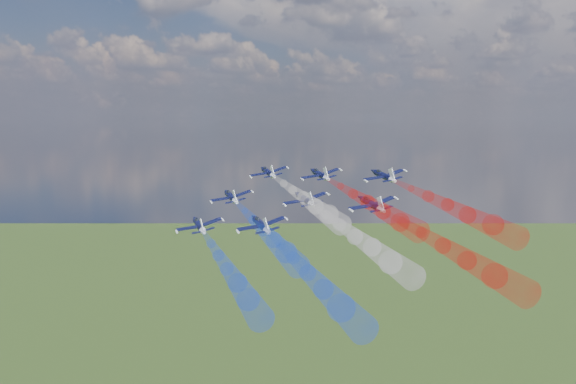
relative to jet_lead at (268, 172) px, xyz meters
The scene contains 16 objects.
jet_lead is the anchor object (origin of this frame).
trail_lead 25.48m from the jet_lead, 39.21° to the right, with size 4.09×40.12×4.09m, color white, non-canonical shape.
jet_inner_left 16.37m from the jet_lead, 86.87° to the right, with size 9.81×12.26×3.27m, color black, non-canonical shape.
trail_inner_left 38.50m from the jet_lead, 57.23° to the right, with size 4.09×40.12×4.09m, color blue, non-canonical shape.
jet_inner_right 14.39m from the jet_lead, ahead, with size 9.81×12.26×3.27m, color black, non-canonical shape.
trail_inner_right 37.71m from the jet_lead, 25.33° to the right, with size 4.09×40.12×4.09m, color red, non-canonical shape.
jet_outer_left 31.19m from the jet_lead, 83.15° to the right, with size 9.81×12.26×3.27m, color black, non-canonical shape.
trail_outer_left 52.62m from the jet_lead, 63.17° to the right, with size 4.09×40.12×4.09m, color blue, non-canonical shape.
jet_center_third 25.03m from the jet_lead, 38.14° to the right, with size 9.81×12.26×3.27m, color black, non-canonical shape.
trail_center_third 50.50m from the jet_lead, 38.68° to the right, with size 4.09×40.12×4.09m, color white, non-canonical shape.
jet_outer_right 29.96m from the jet_lead, ahead, with size 9.81×12.26×3.27m, color black, non-canonical shape.
trail_outer_right 52.02m from the jet_lead, 17.53° to the right, with size 4.09×40.12×4.09m, color red, non-canonical shape.
jet_rear_left 37.10m from the jet_lead, 57.87° to the right, with size 9.81×12.26×3.27m, color black, non-canonical shape.
trail_rear_left 61.77m from the jet_lead, 50.25° to the right, with size 4.09×40.12×4.09m, color blue, non-canonical shape.
jet_rear_right 39.05m from the jet_lead, 25.42° to the right, with size 9.81×12.26×3.27m, color black, non-canonical shape.
trail_rear_right 64.08m from the jet_lead, 30.84° to the right, with size 4.09×40.12×4.09m, color red, non-canonical shape.
Camera 1 is at (53.25, -126.01, 162.37)m, focal length 40.16 mm.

